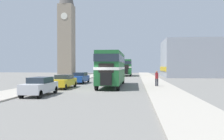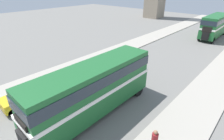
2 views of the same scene
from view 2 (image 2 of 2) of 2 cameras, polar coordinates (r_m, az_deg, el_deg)
The scene contains 4 objects.
double_decker_bus at distance 12.65m, azimuth -6.03°, elevation -5.32°, with size 2.49×10.60×4.01m.
bus_distant at distance 37.39m, azimuth 30.58°, elevation 12.65°, with size 2.51×9.30×4.05m.
car_parked_mid at distance 16.19m, azimuth -25.04°, elevation -7.02°, with size 1.66×4.48×1.49m.
car_parked_far at distance 19.24m, azimuth -6.26°, elevation 0.91°, with size 1.72×4.62×1.55m.
Camera 2 is at (9.35, -2.24, 9.00)m, focal length 28.00 mm.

